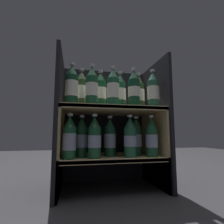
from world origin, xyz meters
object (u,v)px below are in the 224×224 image
(bottle_upper_front_0, at_px, (72,86))
(bottle_lower_front_1, at_px, (95,138))
(bottle_upper_back_1, at_px, (101,91))
(bottle_lower_front_0, at_px, (70,139))
(bottle_upper_front_4, at_px, (153,91))
(bottle_lower_front_3, at_px, (152,138))
(bottle_upper_back_2, at_px, (120,92))
(bottle_upper_front_2, at_px, (113,88))
(bottle_upper_front_1, at_px, (92,87))
(bottle_lower_back_0, at_px, (82,138))
(bottle_lower_front_2, at_px, (130,138))
(bottle_upper_back_3, at_px, (139,93))
(bottle_lower_back_2, at_px, (136,138))
(bottle_lower_back_1, at_px, (110,138))
(bottle_upper_back_0, at_px, (81,90))
(bottle_upper_front_3, at_px, (134,89))

(bottle_upper_front_0, bearing_deg, bottle_lower_front_1, 0.00)
(bottle_upper_back_1, height_order, bottle_lower_front_0, bottle_upper_back_1)
(bottle_upper_front_0, distance_m, bottle_lower_front_1, 0.32)
(bottle_upper_front_4, distance_m, bottle_lower_front_3, 0.29)
(bottle_lower_front_0, bearing_deg, bottle_lower_front_3, 0.00)
(bottle_lower_front_1, bearing_deg, bottle_upper_back_2, 25.25)
(bottle_upper_front_4, bearing_deg, bottle_upper_back_2, 157.04)
(bottle_upper_front_4, bearing_deg, bottle_upper_back_1, 165.77)
(bottle_upper_front_2, height_order, bottle_lower_front_1, bottle_upper_front_2)
(bottle_upper_front_4, bearing_deg, bottle_upper_front_1, 180.00)
(bottle_lower_front_3, bearing_deg, bottle_lower_back_0, 168.88)
(bottle_lower_front_1, xyz_separation_m, bottle_lower_front_3, (0.34, 0.00, -0.00))
(bottle_upper_back_1, relative_size, bottle_lower_back_0, 1.00)
(bottle_upper_front_4, xyz_separation_m, bottle_lower_front_2, (-0.15, 0.00, -0.29))
(bottle_upper_front_4, xyz_separation_m, bottle_upper_back_3, (-0.06, 0.08, 0.00))
(bottle_upper_front_1, bearing_deg, bottle_lower_back_2, 15.33)
(bottle_lower_front_2, xyz_separation_m, bottle_lower_back_1, (-0.10, 0.08, -0.00))
(bottle_upper_back_0, bearing_deg, bottle_lower_front_0, -126.37)
(bottle_upper_front_2, xyz_separation_m, bottle_upper_front_4, (0.25, -0.00, 0.00))
(bottle_upper_front_2, relative_size, bottle_upper_back_0, 1.00)
(bottle_lower_front_3, bearing_deg, bottle_upper_back_0, 169.10)
(bottle_lower_back_1, relative_size, bottle_lower_back_2, 1.00)
(bottle_lower_front_3, distance_m, bottle_lower_back_1, 0.25)
(bottle_upper_back_1, height_order, bottle_lower_back_1, bottle_upper_back_1)
(bottle_upper_back_3, relative_size, bottle_lower_back_1, 1.00)
(bottle_upper_back_3, bearing_deg, bottle_lower_back_0, 180.00)
(bottle_upper_back_0, xyz_separation_m, bottle_upper_back_1, (0.12, 0.00, 0.00))
(bottle_upper_back_3, xyz_separation_m, bottle_lower_front_2, (-0.09, -0.08, -0.29))
(bottle_upper_front_2, relative_size, bottle_upper_back_2, 1.00)
(bottle_upper_back_1, bearing_deg, bottle_upper_front_0, -155.43)
(bottle_upper_back_0, relative_size, bottle_lower_front_3, 1.00)
(bottle_upper_front_2, height_order, bottle_lower_back_2, bottle_upper_front_2)
(bottle_upper_front_2, bearing_deg, bottle_lower_back_0, 155.10)
(bottle_upper_front_0, height_order, bottle_upper_back_1, same)
(bottle_upper_back_2, relative_size, bottle_upper_back_3, 1.00)
(bottle_upper_front_0, height_order, bottle_upper_front_2, same)
(bottle_upper_back_1, height_order, bottle_lower_back_2, bottle_upper_back_1)
(bottle_lower_front_0, height_order, bottle_lower_front_3, same)
(bottle_upper_front_3, xyz_separation_m, bottle_lower_front_0, (-0.37, 0.00, -0.29))
(bottle_upper_back_0, bearing_deg, bottle_lower_back_1, 0.00)
(bottle_upper_front_1, distance_m, bottle_upper_back_0, 0.10)
(bottle_upper_back_3, height_order, bottle_lower_back_0, bottle_upper_back_3)
(bottle_upper_front_2, xyz_separation_m, bottle_upper_back_3, (0.19, 0.08, 0.00))
(bottle_upper_back_0, xyz_separation_m, bottle_lower_back_0, (0.01, 0.00, -0.29))
(bottle_upper_front_0, distance_m, bottle_upper_front_4, 0.49)
(bottle_upper_front_4, relative_size, bottle_lower_front_2, 1.00)
(bottle_lower_back_1, bearing_deg, bottle_lower_front_2, -37.89)
(bottle_upper_front_1, bearing_deg, bottle_upper_back_2, 22.97)
(bottle_upper_front_1, height_order, bottle_upper_back_0, same)
(bottle_lower_front_2, height_order, bottle_lower_back_0, same)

